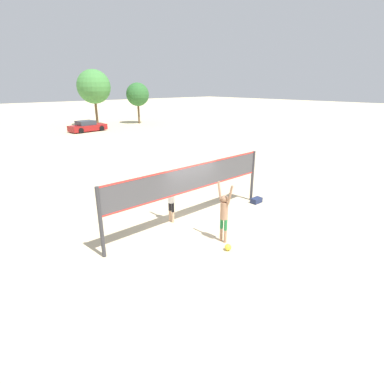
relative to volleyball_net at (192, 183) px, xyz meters
The scene contains 9 objects.
ground_plane 1.73m from the volleyball_net, ahead, with size 200.00×200.00×0.00m, color beige.
volleyball_net is the anchor object (origin of this frame).
player_spiker 2.04m from the volleyball_net, 96.03° to the right, with size 0.28×0.72×2.25m.
player_blocker 1.05m from the volleyball_net, 131.81° to the left, with size 0.28×0.71×2.15m.
volleyball 3.02m from the volleyball_net, 102.28° to the right, with size 0.23×0.23×0.23m.
gear_bag 4.19m from the volleyball_net, ahead, with size 0.55×0.34×0.25m.
parked_car_near 28.92m from the volleyball_net, 74.81° to the left, with size 4.61×2.27×1.33m.
tree_left_cluster 35.17m from the volleyball_net, 61.36° to the left, with size 3.28×3.28×5.75m.
tree_right_cluster 34.51m from the volleyball_net, 71.24° to the left, with size 4.48×4.48×7.43m.
Camera 1 is at (-7.56, -8.51, 5.46)m, focal length 28.00 mm.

